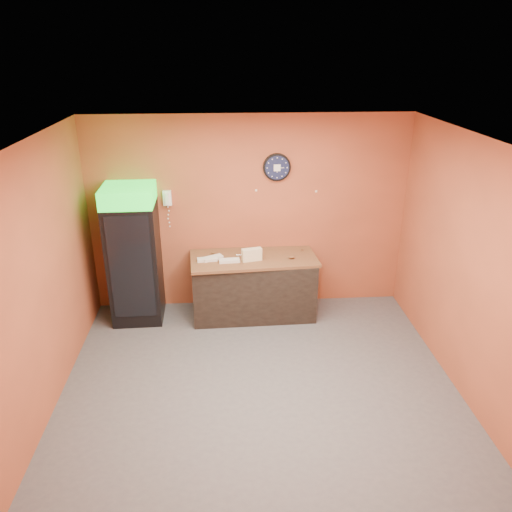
{
  "coord_description": "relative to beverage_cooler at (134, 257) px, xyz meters",
  "views": [
    {
      "loc": [
        -0.36,
        -4.76,
        3.64
      ],
      "look_at": [
        0.0,
        0.6,
        1.35
      ],
      "focal_mm": 35.0,
      "sensor_mm": 36.0,
      "label": 1
    }
  ],
  "objects": [
    {
      "name": "beverage_cooler",
      "position": [
        0.0,
        0.0,
        0.0
      ],
      "size": [
        0.69,
        0.71,
        1.93
      ],
      "rotation": [
        0.0,
        0.0,
        0.02
      ],
      "color": "black",
      "rests_on": "floor"
    },
    {
      "name": "floor",
      "position": [
        1.61,
        -1.61,
        -0.94
      ],
      "size": [
        4.5,
        4.5,
        0.0
      ],
      "primitive_type": "plane",
      "color": "#47474C",
      "rests_on": "ground"
    },
    {
      "name": "butcher_paper",
      "position": [
        1.65,
        0.01,
        -0.07
      ],
      "size": [
        1.8,
        0.92,
        0.04
      ],
      "primitive_type": "cube",
      "rotation": [
        0.0,
        0.0,
        0.07
      ],
      "color": "brown",
      "rests_on": "prep_counter"
    },
    {
      "name": "wrapped_sandwich_mid",
      "position": [
        1.3,
        -0.13,
        -0.03
      ],
      "size": [
        0.29,
        0.13,
        0.04
      ],
      "primitive_type": "cube",
      "rotation": [
        0.0,
        0.0,
        0.09
      ],
      "color": "silver",
      "rests_on": "butcher_paper"
    },
    {
      "name": "back_wall",
      "position": [
        1.61,
        0.39,
        0.46
      ],
      "size": [
        4.5,
        0.02,
        2.8
      ],
      "primitive_type": "cube",
      "color": "#B35332",
      "rests_on": "floor"
    },
    {
      "name": "kitchen_tool",
      "position": [
        1.54,
        0.09,
        -0.02
      ],
      "size": [
        0.06,
        0.06,
        0.06
      ],
      "primitive_type": "cylinder",
      "color": "silver",
      "rests_on": "butcher_paper"
    },
    {
      "name": "wall_phone",
      "position": [
        0.47,
        0.34,
        0.73
      ],
      "size": [
        0.11,
        0.1,
        0.21
      ],
      "color": "white",
      "rests_on": "back_wall"
    },
    {
      "name": "right_wall",
      "position": [
        3.86,
        -1.61,
        0.46
      ],
      "size": [
        0.02,
        4.0,
        2.8
      ],
      "primitive_type": "cube",
      "color": "#B35332",
      "rests_on": "floor"
    },
    {
      "name": "wrapped_sandwich_left",
      "position": [
        1.0,
        -0.07,
        -0.03
      ],
      "size": [
        0.28,
        0.14,
        0.04
      ],
      "primitive_type": "cube",
      "rotation": [
        0.0,
        0.0,
        0.13
      ],
      "color": "silver",
      "rests_on": "butcher_paper"
    },
    {
      "name": "left_wall",
      "position": [
        -0.64,
        -1.61,
        0.46
      ],
      "size": [
        0.02,
        4.0,
        2.8
      ],
      "primitive_type": "cube",
      "color": "#B35332",
      "rests_on": "floor"
    },
    {
      "name": "sub_roll_stack",
      "position": [
        1.61,
        -0.1,
        0.04
      ],
      "size": [
        0.29,
        0.15,
        0.17
      ],
      "rotation": [
        0.0,
        0.0,
        0.23
      ],
      "color": "#F1E7BC",
      "rests_on": "butcher_paper"
    },
    {
      "name": "prep_counter",
      "position": [
        1.65,
        0.01,
        -0.52
      ],
      "size": [
        1.73,
        0.8,
        0.85
      ],
      "primitive_type": "cube",
      "rotation": [
        0.0,
        0.0,
        0.03
      ],
      "color": "black",
      "rests_on": "floor"
    },
    {
      "name": "wrapped_sandwich_right",
      "position": [
        1.07,
        -0.03,
        -0.03
      ],
      "size": [
        0.31,
        0.23,
        0.04
      ],
      "primitive_type": "cube",
      "rotation": [
        0.0,
        0.0,
        0.48
      ],
      "color": "silver",
      "rests_on": "butcher_paper"
    },
    {
      "name": "ceiling",
      "position": [
        1.61,
        -1.61,
        1.86
      ],
      "size": [
        4.5,
        4.0,
        0.02
      ],
      "primitive_type": "cube",
      "color": "white",
      "rests_on": "back_wall"
    },
    {
      "name": "wall_clock",
      "position": [
        1.99,
        0.36,
        1.13
      ],
      "size": [
        0.38,
        0.06,
        0.38
      ],
      "color": "black",
      "rests_on": "back_wall"
    }
  ]
}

